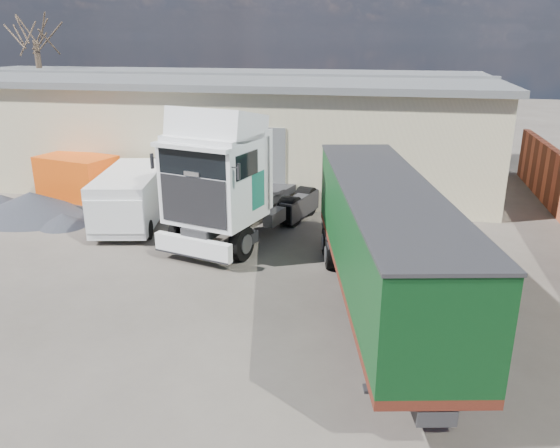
% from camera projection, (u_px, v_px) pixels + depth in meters
% --- Properties ---
extents(ground, '(120.00, 120.00, 0.00)m').
position_uv_depth(ground, '(215.00, 320.00, 14.68)').
color(ground, '#2B2723').
rests_on(ground, ground).
extents(warehouse, '(30.60, 12.60, 5.42)m').
position_uv_depth(warehouse, '(199.00, 125.00, 29.77)').
color(warehouse, beige).
rests_on(warehouse, ground).
extents(bare_tree, '(4.00, 4.00, 9.60)m').
position_uv_depth(bare_tree, '(33.00, 25.00, 34.02)').
color(bare_tree, '#382B21').
rests_on(bare_tree, ground).
extents(tractor_unit, '(4.73, 7.97, 5.09)m').
position_uv_depth(tractor_unit, '(231.00, 186.00, 19.61)').
color(tractor_unit, black).
rests_on(tractor_unit, ground).
extents(box_trailer, '(4.61, 11.23, 3.65)m').
position_uv_depth(box_trailer, '(382.00, 236.00, 14.41)').
color(box_trailer, '#2D2D30').
rests_on(box_trailer, ground).
extents(panel_van, '(3.19, 5.58, 2.15)m').
position_uv_depth(panel_van, '(131.00, 199.00, 21.67)').
color(panel_van, black).
rests_on(panel_van, ground).
extents(orange_skip, '(3.96, 3.01, 2.20)m').
position_uv_depth(orange_skip, '(79.00, 183.00, 24.53)').
color(orange_skip, '#2D2D30').
rests_on(orange_skip, ground).
extents(gravel_heap, '(6.23, 5.47, 1.06)m').
position_uv_depth(gravel_heap, '(30.00, 205.00, 23.03)').
color(gravel_heap, black).
rests_on(gravel_heap, ground).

